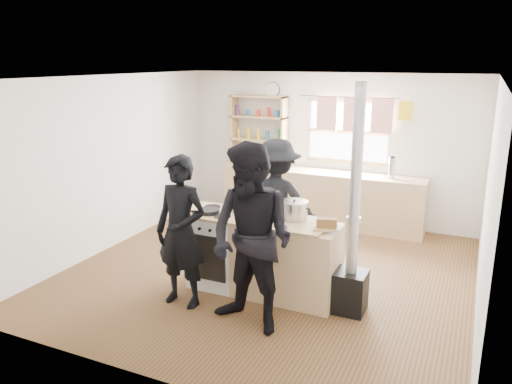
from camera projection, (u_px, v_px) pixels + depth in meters
ground at (269, 272)px, 6.56m from camera, size 5.00×5.00×0.01m
back_counter at (321, 198)px, 8.39m from camera, size 3.40×0.55×0.90m
shelving_unit at (259, 130)px, 8.70m from camera, size 1.00×0.28×1.20m
thermos at (392, 168)px, 7.78m from camera, size 0.10×0.10×0.33m
cooking_island at (262, 255)px, 5.90m from camera, size 1.97×0.64×0.93m
skillet_greens at (209, 211)px, 5.94m from camera, size 0.33×0.33×0.05m
roast_tray at (266, 215)px, 5.73m from camera, size 0.32×0.28×0.07m
stockpot_stove at (240, 205)px, 6.01m from camera, size 0.22×0.22×0.18m
stockpot_counter at (294, 210)px, 5.72m from camera, size 0.32×0.32×0.23m
bread_board at (327, 224)px, 5.39m from camera, size 0.33×0.27×0.12m
flue_heater at (352, 256)px, 5.38m from camera, size 0.35×0.35×2.50m
person_near_left at (181, 232)px, 5.52m from camera, size 0.64×0.43×1.72m
person_near_right at (252, 239)px, 4.97m from camera, size 1.09×0.93×1.95m
person_far at (277, 203)px, 6.63m from camera, size 1.19×0.80×1.71m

